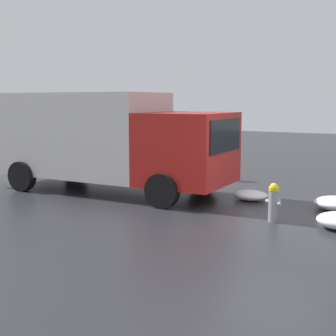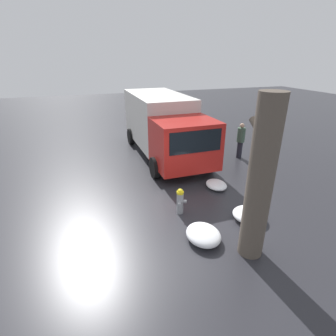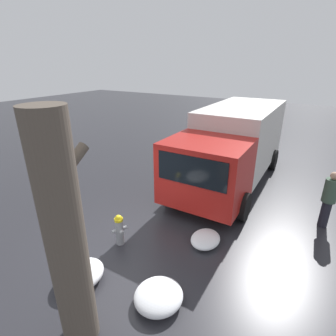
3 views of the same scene
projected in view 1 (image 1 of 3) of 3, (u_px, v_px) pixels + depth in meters
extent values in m
plane|color=#28282D|center=(273.00, 222.00, 10.54)|extent=(60.00, 60.00, 0.00)
cylinder|color=gray|center=(273.00, 206.00, 10.49)|extent=(0.22, 0.22, 0.72)
cylinder|color=yellow|center=(274.00, 189.00, 10.43)|extent=(0.23, 0.23, 0.08)
sphere|color=yellow|center=(274.00, 187.00, 10.42)|extent=(0.18, 0.18, 0.18)
cylinder|color=gray|center=(278.00, 202.00, 10.57)|extent=(0.14, 0.14, 0.11)
cylinder|color=gray|center=(268.00, 201.00, 10.60)|extent=(0.13, 0.12, 0.09)
cylinder|color=gray|center=(279.00, 204.00, 10.35)|extent=(0.13, 0.12, 0.09)
cube|color=red|center=(188.00, 148.00, 12.72)|extent=(2.19, 2.50, 1.94)
cube|color=black|center=(226.00, 136.00, 12.15)|extent=(0.04, 2.09, 0.85)
cube|color=silver|center=(81.00, 134.00, 14.38)|extent=(5.14, 2.51, 2.49)
cylinder|color=black|center=(202.00, 177.00, 14.00)|extent=(0.90, 0.28, 0.90)
cylinder|color=black|center=(162.00, 191.00, 11.83)|extent=(0.90, 0.28, 0.90)
cylinder|color=black|center=(75.00, 166.00, 16.25)|extent=(0.90, 0.28, 0.90)
cylinder|color=black|center=(22.00, 176.00, 14.08)|extent=(0.90, 0.28, 0.90)
cylinder|color=#23232D|center=(205.00, 167.00, 16.30)|extent=(0.26, 0.26, 0.83)
cylinder|color=#3F5947|center=(205.00, 145.00, 16.19)|extent=(0.38, 0.38, 0.70)
sphere|color=tan|center=(205.00, 132.00, 16.13)|extent=(0.23, 0.23, 0.23)
ellipsoid|color=white|center=(335.00, 203.00, 11.68)|extent=(1.04, 0.99, 0.33)
ellipsoid|color=white|center=(251.00, 195.00, 12.80)|extent=(0.95, 0.76, 0.28)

